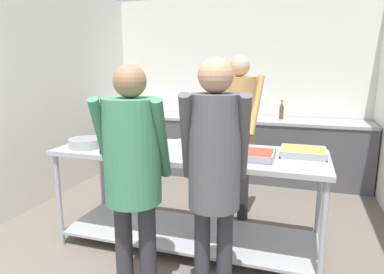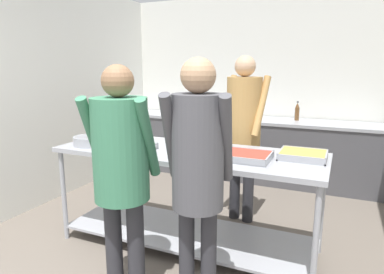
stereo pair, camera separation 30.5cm
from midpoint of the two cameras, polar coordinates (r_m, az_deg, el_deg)
wall_rear at (r=5.35m, az=5.87°, el=8.46°), size 3.99×0.06×2.65m
wall_left at (r=4.44m, az=-26.40°, el=6.67°), size 0.06×4.22×2.65m
back_counter at (r=5.12m, az=4.78°, el=-1.62°), size 3.83×0.65×0.89m
serving_counter at (r=3.07m, az=-3.46°, el=-7.58°), size 2.33×0.80×0.90m
sauce_pan at (r=3.27m, az=-19.85°, el=-0.91°), size 0.43×0.29×0.08m
serving_tray_vegetables at (r=3.00m, az=-13.19°, el=-1.99°), size 0.40×0.30×0.05m
plate_stack at (r=3.18m, az=-3.83°, el=-1.06°), size 0.26×0.26×0.04m
broccoli_bowl at (r=2.90m, az=-0.69°, el=-2.04°), size 0.18×0.18×0.09m
serving_tray_greens at (r=2.75m, az=5.83°, el=-2.97°), size 0.45×0.33×0.05m
serving_tray_roast at (r=2.91m, az=15.23°, el=-2.52°), size 0.36×0.33×0.05m
guest_serving_left at (r=2.08m, az=-0.43°, el=-4.35°), size 0.47×0.40×1.67m
guest_serving_right at (r=2.28m, az=-13.66°, el=-4.27°), size 0.51×0.39×1.64m
cook_behind_counter at (r=3.55m, az=5.26°, el=2.75°), size 0.50×0.41×1.73m
water_bottle at (r=4.98m, az=13.01°, el=4.33°), size 0.06×0.06×0.26m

